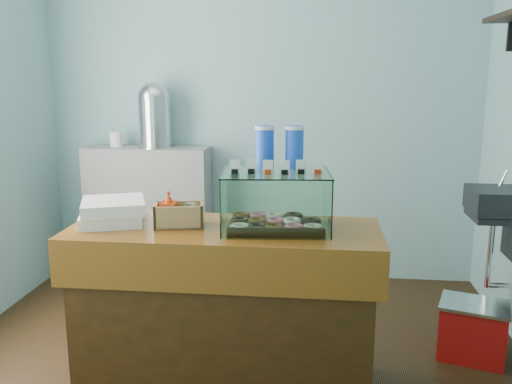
# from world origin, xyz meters

# --- Properties ---
(ground) EXTENTS (3.50, 3.50, 0.00)m
(ground) POSITION_xyz_m (0.00, 0.00, 0.00)
(ground) COLOR black
(ground) RESTS_ON ground
(room_shell) EXTENTS (3.54, 3.04, 2.82)m
(room_shell) POSITION_xyz_m (0.03, 0.01, 1.71)
(room_shell) COLOR #83BDBF
(room_shell) RESTS_ON ground
(counter) EXTENTS (1.60, 0.60, 0.90)m
(counter) POSITION_xyz_m (0.00, -0.25, 0.46)
(counter) COLOR #43230D
(counter) RESTS_ON ground
(back_shelf) EXTENTS (1.00, 0.32, 1.10)m
(back_shelf) POSITION_xyz_m (-0.90, 1.32, 0.55)
(back_shelf) COLOR gray
(back_shelf) RESTS_ON ground
(display_case) EXTENTS (0.57, 0.44, 0.51)m
(display_case) POSITION_xyz_m (0.26, -0.21, 1.07)
(display_case) COLOR black
(display_case) RESTS_ON counter
(condiment_crate) EXTENTS (0.27, 0.19, 0.19)m
(condiment_crate) POSITION_xyz_m (-0.24, -0.25, 0.97)
(condiment_crate) COLOR tan
(condiment_crate) RESTS_ON counter
(pastry_boxes) EXTENTS (0.41, 0.41, 0.13)m
(pastry_boxes) POSITION_xyz_m (-0.60, -0.23, 0.96)
(pastry_boxes) COLOR white
(pastry_boxes) RESTS_ON counter
(coffee_urn) EXTENTS (0.28, 0.28, 0.52)m
(coffee_urn) POSITION_xyz_m (-0.82, 1.31, 1.37)
(coffee_urn) COLOR silver
(coffee_urn) RESTS_ON back_shelf
(red_cooler) EXTENTS (0.46, 0.40, 0.35)m
(red_cooler) POSITION_xyz_m (1.42, 0.23, 0.17)
(red_cooler) COLOR #BA100E
(red_cooler) RESTS_ON ground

